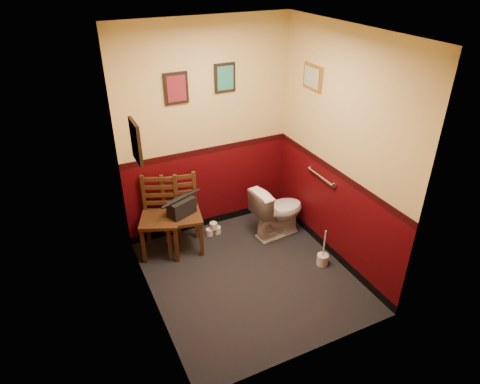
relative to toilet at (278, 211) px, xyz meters
name	(u,v)px	position (x,y,z in m)	size (l,w,h in m)	color
floor	(249,276)	(-0.72, -0.61, -0.35)	(2.20, 2.40, 0.00)	black
ceiling	(253,32)	(-0.72, -0.61, 2.35)	(2.20, 2.40, 0.00)	silver
wall_back	(207,133)	(-0.72, 0.59, 1.00)	(2.20, 2.70, 0.00)	#430509
wall_front	(320,236)	(-0.72, -1.81, 1.00)	(2.20, 2.70, 0.00)	#430509
wall_left	(143,197)	(-1.82, -0.61, 1.00)	(2.40, 2.70, 0.00)	#430509
wall_right	(339,153)	(0.38, -0.61, 1.00)	(2.40, 2.70, 0.00)	#430509
grab_bar	(321,176)	(0.35, -0.36, 0.60)	(0.05, 0.56, 0.06)	silver
framed_print_back_a	(176,88)	(-1.07, 0.57, 1.60)	(0.28, 0.04, 0.36)	black
framed_print_back_b	(225,78)	(-0.47, 0.57, 1.65)	(0.26, 0.04, 0.34)	black
framed_print_left	(136,142)	(-1.80, -0.51, 1.50)	(0.04, 0.30, 0.38)	black
framed_print_right	(313,77)	(0.36, -0.01, 1.70)	(0.04, 0.34, 0.28)	olive
toilet	(278,211)	(0.00, 0.00, 0.00)	(0.40, 0.71, 0.70)	white
toilet_brush	(322,259)	(0.17, -0.80, -0.27)	(0.14, 0.14, 0.49)	silver
chair_left	(160,217)	(-1.47, 0.31, 0.14)	(0.60, 0.60, 0.98)	#442914
chair_right	(182,214)	(-1.21, 0.27, 0.13)	(0.53, 0.53, 0.97)	#442914
handbag	(182,207)	(-1.22, 0.22, 0.26)	(0.37, 0.28, 0.24)	black
tp_stack	(213,229)	(-0.77, 0.35, -0.28)	(0.21, 0.11, 0.18)	silver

